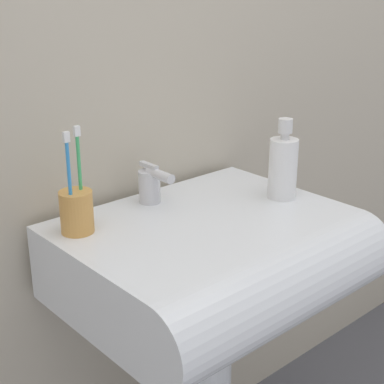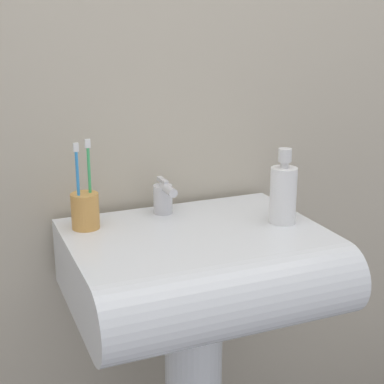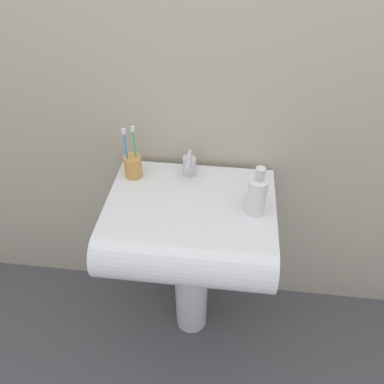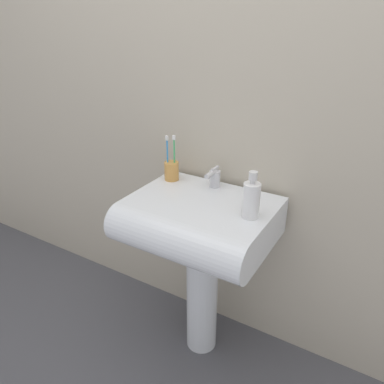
% 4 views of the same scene
% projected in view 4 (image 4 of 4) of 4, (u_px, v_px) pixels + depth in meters
% --- Properties ---
extents(ground_plane, '(6.00, 6.00, 0.00)m').
position_uv_depth(ground_plane, '(201.00, 342.00, 1.89)').
color(ground_plane, '#4C4C51').
rests_on(ground_plane, ground).
extents(wall_back, '(5.00, 0.05, 2.40)m').
position_uv_depth(wall_back, '(234.00, 93.00, 1.57)').
color(wall_back, '#B7AD99').
rests_on(wall_back, ground).
extents(sink_pedestal, '(0.15, 0.15, 0.64)m').
position_uv_depth(sink_pedestal, '(202.00, 292.00, 1.75)').
color(sink_pedestal, white).
rests_on(sink_pedestal, ground).
extents(sink_basin, '(0.59, 0.49, 0.16)m').
position_uv_depth(sink_basin, '(196.00, 223.00, 1.53)').
color(sink_basin, white).
rests_on(sink_basin, sink_pedestal).
extents(faucet, '(0.05, 0.11, 0.09)m').
position_uv_depth(faucet, '(214.00, 178.00, 1.64)').
color(faucet, silver).
rests_on(faucet, sink_basin).
extents(toothbrush_cup, '(0.07, 0.07, 0.21)m').
position_uv_depth(toothbrush_cup, '(172.00, 170.00, 1.72)').
color(toothbrush_cup, '#D19347').
rests_on(toothbrush_cup, sink_basin).
extents(soap_bottle, '(0.06, 0.06, 0.18)m').
position_uv_depth(soap_bottle, '(251.00, 199.00, 1.38)').
color(soap_bottle, white).
rests_on(soap_bottle, sink_basin).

